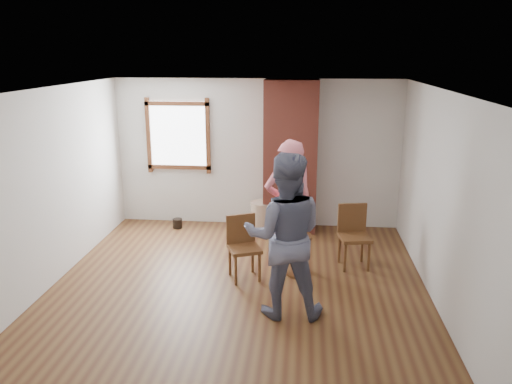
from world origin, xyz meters
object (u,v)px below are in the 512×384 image
at_px(stoneware_crock, 262,216).
at_px(dining_chair_right, 353,232).
at_px(man, 284,236).
at_px(person_pink, 288,206).
at_px(dining_chair_left, 243,243).
at_px(side_table, 298,248).

relative_size(stoneware_crock, dining_chair_right, 0.57).
xyz_separation_m(stoneware_crock, man, (0.51, -2.84, 0.73)).
bearing_deg(man, person_pink, -92.79).
height_order(dining_chair_left, dining_chair_right, dining_chair_right).
height_order(stoneware_crock, person_pink, person_pink).
bearing_deg(side_table, person_pink, 125.83).
bearing_deg(man, stoneware_crock, -82.59).
bearing_deg(stoneware_crock, side_table, -69.88).
bearing_deg(stoneware_crock, dining_chair_right, -42.68).
xyz_separation_m(dining_chair_left, dining_chair_right, (1.55, 0.55, 0.02)).
bearing_deg(man, side_table, -100.52).
distance_m(stoneware_crock, person_pink, 1.80).
xyz_separation_m(stoneware_crock, dining_chair_right, (1.45, -1.34, 0.25)).
xyz_separation_m(dining_chair_right, person_pink, (-0.94, -0.24, 0.44)).
bearing_deg(dining_chair_left, stoneware_crock, 64.69).
relative_size(stoneware_crock, man, 0.26).
distance_m(stoneware_crock, man, 2.98).
xyz_separation_m(stoneware_crock, dining_chair_left, (-0.10, -1.89, 0.24)).
bearing_deg(dining_chair_left, person_pink, 4.64).
height_order(stoneware_crock, man, man).
height_order(dining_chair_left, person_pink, person_pink).
bearing_deg(side_table, stoneware_crock, 110.12).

